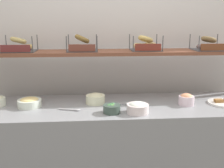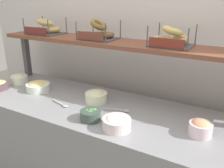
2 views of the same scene
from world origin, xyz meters
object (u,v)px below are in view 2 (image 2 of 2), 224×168
at_px(bowl_lox_spread, 201,128).
at_px(bagel_basket_cinnamon_raisin, 98,33).
at_px(bowl_cream_cheese, 117,122).
at_px(bowl_veggie_mix, 91,115).
at_px(bowl_scallion_spread, 19,79).
at_px(bagel_basket_plain, 171,39).
at_px(bowl_potato_salad, 96,96).
at_px(bagel_basket_sesame, 45,29).
at_px(serving_spoon_near_plate, 62,104).
at_px(bowl_egg_salad, 38,86).
at_px(serving_spoon_by_edge, 121,110).

xyz_separation_m(bowl_lox_spread, bagel_basket_cinnamon_raisin, (-0.88, 0.32, 0.43)).
distance_m(bowl_cream_cheese, bowl_veggie_mix, 0.20).
xyz_separation_m(bowl_scallion_spread, bagel_basket_plain, (1.30, 0.22, 0.44)).
relative_size(bowl_potato_salad, bagel_basket_sesame, 0.56).
bearing_deg(serving_spoon_near_plate, bowl_lox_spread, 4.67).
bearing_deg(bagel_basket_sesame, serving_spoon_near_plate, -39.13).
bearing_deg(bowl_egg_salad, serving_spoon_near_plate, -19.39).
distance_m(bowl_cream_cheese, bowl_lox_spread, 0.48).
height_order(bowl_egg_salad, bowl_potato_salad, bowl_potato_salad).
bearing_deg(bowl_lox_spread, bowl_potato_salad, 172.70).
distance_m(bowl_potato_salad, bagel_basket_sesame, 0.82).
bearing_deg(bowl_egg_salad, bowl_potato_salad, 5.06).
bearing_deg(bowl_veggie_mix, bagel_basket_sesame, 149.20).
relative_size(bowl_lox_spread, bagel_basket_cinnamon_raisin, 0.48).
distance_m(bowl_scallion_spread, bagel_basket_sesame, 0.51).
height_order(serving_spoon_near_plate, serving_spoon_by_edge, same).
height_order(bowl_potato_salad, bagel_basket_cinnamon_raisin, bagel_basket_cinnamon_raisin).
distance_m(bowl_lox_spread, bagel_basket_plain, 0.62).
relative_size(serving_spoon_by_edge, bagel_basket_cinnamon_raisin, 0.64).
distance_m(bowl_egg_salad, bowl_potato_salad, 0.55).
xyz_separation_m(bowl_egg_salad, bowl_potato_salad, (0.55, 0.05, 0.01)).
xyz_separation_m(bowl_veggie_mix, bagel_basket_sesame, (-0.79, 0.47, 0.44)).
relative_size(bowl_veggie_mix, bowl_scallion_spread, 0.92).
bearing_deg(bagel_basket_cinnamon_raisin, bowl_scallion_spread, -163.21).
height_order(serving_spoon_by_edge, bagel_basket_plain, bagel_basket_plain).
height_order(serving_spoon_by_edge, bagel_basket_sesame, bagel_basket_sesame).
height_order(bowl_egg_salad, bagel_basket_sesame, bagel_basket_sesame).
bearing_deg(serving_spoon_by_edge, bowl_potato_salad, 167.69).
bearing_deg(bowl_scallion_spread, bagel_basket_cinnamon_raisin, 16.79).
relative_size(bowl_scallion_spread, bagel_basket_plain, 0.51).
bearing_deg(bowl_veggie_mix, bagel_basket_plain, 54.09).
bearing_deg(bowl_lox_spread, bagel_basket_sesame, 167.60).
bearing_deg(bowl_veggie_mix, bowl_scallion_spread, 165.11).
bearing_deg(bowl_cream_cheese, serving_spoon_near_plate, 169.34).
bearing_deg(bowl_cream_cheese, bowl_egg_salad, 165.60).
xyz_separation_m(serving_spoon_by_edge, bagel_basket_cinnamon_raisin, (-0.34, 0.27, 0.47)).
bearing_deg(bagel_basket_sesame, bagel_basket_plain, 0.34).
relative_size(bowl_scallion_spread, serving_spoon_by_edge, 0.83).
distance_m(serving_spoon_near_plate, bagel_basket_plain, 0.90).
bearing_deg(bowl_egg_salad, bagel_basket_cinnamon_raisin, 31.21).
bearing_deg(serving_spoon_by_edge, serving_spoon_near_plate, -163.20).
bearing_deg(serving_spoon_by_edge, bowl_scallion_spread, 177.29).
bearing_deg(bowl_cream_cheese, bowl_lox_spread, 21.17).
bearing_deg(bowl_potato_salad, bowl_cream_cheese, -40.13).
distance_m(bowl_veggie_mix, bagel_basket_cinnamon_raisin, 0.69).
xyz_separation_m(serving_spoon_near_plate, bagel_basket_plain, (0.65, 0.40, 0.47)).
distance_m(serving_spoon_by_edge, bagel_basket_sesame, 1.05).
bearing_deg(bowl_scallion_spread, bagel_basket_sesame, 53.33).
distance_m(serving_spoon_by_edge, bagel_basket_plain, 0.60).
bearing_deg(bowl_lox_spread, bowl_veggie_mix, -166.54).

